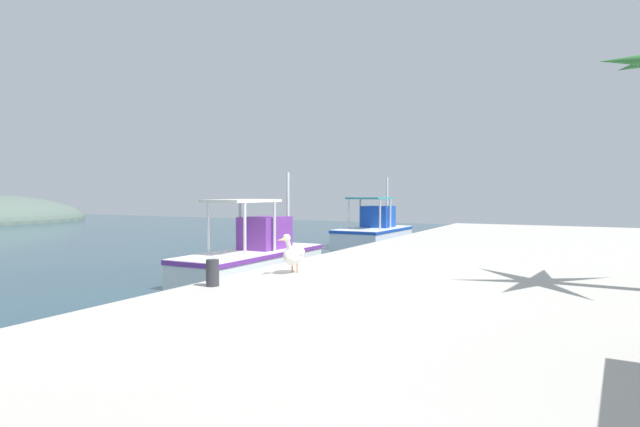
{
  "coord_description": "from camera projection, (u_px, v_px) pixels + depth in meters",
  "views": [
    {
      "loc": [
        -9.94,
        -6.19,
        2.42
      ],
      "look_at": [
        3.78,
        1.04,
        1.81
      ],
      "focal_mm": 28.12,
      "sensor_mm": 36.0,
      "label": 1
    }
  ],
  "objects": [
    {
      "name": "pelican",
      "position": [
        294.0,
        253.0,
        10.24
      ],
      "size": [
        0.94,
        0.37,
        0.82
      ],
      "color": "tan",
      "rests_on": "quay_pier"
    },
    {
      "name": "quay_pier",
      "position": [
        510.0,
        301.0,
        9.42
      ],
      "size": [
        36.0,
        10.0,
        0.8
      ],
      "primitive_type": "cube",
      "color": "#BCB7AD",
      "rests_on": "ground"
    },
    {
      "name": "fishing_boat_third",
      "position": [
        374.0,
        232.0,
        23.17
      ],
      "size": [
        4.67,
        2.3,
        3.24
      ],
      "color": "white",
      "rests_on": "ground"
    },
    {
      "name": "mooring_bollard_second",
      "position": [
        213.0,
        273.0,
        8.78
      ],
      "size": [
        0.23,
        0.23,
        0.47
      ],
      "primitive_type": "cylinder",
      "color": "#333338",
      "rests_on": "quay_pier"
    },
    {
      "name": "fishing_boat_second",
      "position": [
        254.0,
        257.0,
        14.5
      ],
      "size": [
        5.29,
        1.79,
        3.11
      ],
      "color": "white",
      "rests_on": "ground"
    }
  ]
}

